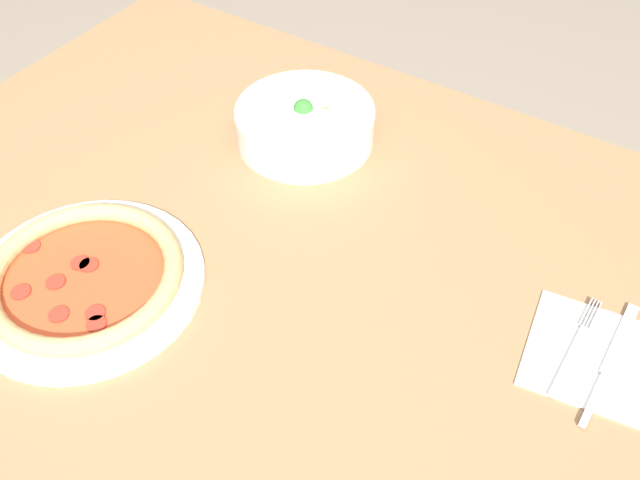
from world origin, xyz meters
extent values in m
cube|color=#99724C|center=(0.00, 0.00, 0.74)|extent=(1.32, 1.01, 0.03)
cylinder|color=olive|center=(-0.59, 0.43, 0.36)|extent=(0.06, 0.06, 0.72)
cylinder|color=white|center=(-0.17, -0.19, 0.76)|extent=(0.32, 0.32, 0.01)
torus|color=tan|center=(-0.17, -0.19, 0.78)|extent=(0.26, 0.26, 0.03)
cylinder|color=#D14C28|center=(-0.17, -0.19, 0.77)|extent=(0.23, 0.23, 0.01)
cylinder|color=#A83323|center=(-0.10, -0.23, 0.77)|extent=(0.03, 0.03, 0.00)
cylinder|color=#A83323|center=(-0.15, -0.25, 0.77)|extent=(0.03, 0.03, 0.00)
cylinder|color=#A83323|center=(-0.28, -0.19, 0.77)|extent=(0.03, 0.03, 0.00)
cylinder|color=#A83323|center=(-0.20, -0.21, 0.77)|extent=(0.03, 0.03, 0.00)
cylinder|color=#A83323|center=(-0.22, -0.25, 0.77)|extent=(0.03, 0.03, 0.00)
cylinder|color=#A83323|center=(-0.19, -0.17, 0.77)|extent=(0.03, 0.03, 0.00)
cylinder|color=#A83323|center=(-0.12, -0.22, 0.77)|extent=(0.03, 0.03, 0.00)
cylinder|color=#A83323|center=(-0.18, -0.17, 0.77)|extent=(0.03, 0.03, 0.00)
cylinder|color=white|center=(-0.10, 0.24, 0.79)|extent=(0.23, 0.23, 0.06)
torus|color=white|center=(-0.10, 0.24, 0.81)|extent=(0.23, 0.23, 0.01)
ellipsoid|color=#998466|center=(-0.10, 0.29, 0.80)|extent=(0.04, 0.04, 0.02)
ellipsoid|color=#998466|center=(-0.10, 0.31, 0.81)|extent=(0.03, 0.04, 0.02)
ellipsoid|color=tan|center=(-0.10, 0.20, 0.81)|extent=(0.04, 0.04, 0.02)
ellipsoid|color=#998466|center=(-0.14, 0.24, 0.80)|extent=(0.04, 0.03, 0.02)
ellipsoid|color=tan|center=(-0.10, 0.23, 0.80)|extent=(0.04, 0.03, 0.02)
ellipsoid|color=#998466|center=(-0.18, 0.20, 0.80)|extent=(0.04, 0.04, 0.02)
ellipsoid|color=#998466|center=(-0.07, 0.26, 0.81)|extent=(0.04, 0.03, 0.02)
ellipsoid|color=tan|center=(-0.13, 0.16, 0.80)|extent=(0.04, 0.04, 0.02)
sphere|color=#388433|center=(-0.10, 0.24, 0.82)|extent=(0.03, 0.03, 0.03)
ellipsoid|color=yellow|center=(-0.12, 0.17, 0.81)|extent=(0.04, 0.02, 0.02)
cube|color=white|center=(0.44, 0.07, 0.76)|extent=(0.18, 0.18, 0.00)
cube|color=silver|center=(0.42, 0.04, 0.76)|extent=(0.01, 0.12, 0.00)
cube|color=silver|center=(0.42, 0.13, 0.76)|extent=(0.00, 0.05, 0.00)
cube|color=silver|center=(0.42, 0.13, 0.76)|extent=(0.00, 0.05, 0.00)
cube|color=silver|center=(0.42, 0.13, 0.76)|extent=(0.00, 0.05, 0.00)
cube|color=silver|center=(0.41, 0.13, 0.76)|extent=(0.00, 0.05, 0.00)
cube|color=silver|center=(0.46, 0.01, 0.76)|extent=(0.01, 0.08, 0.01)
cube|color=silver|center=(0.46, 0.11, 0.76)|extent=(0.02, 0.13, 0.00)
camera|label=1|loc=(0.43, -0.54, 1.49)|focal=40.00mm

